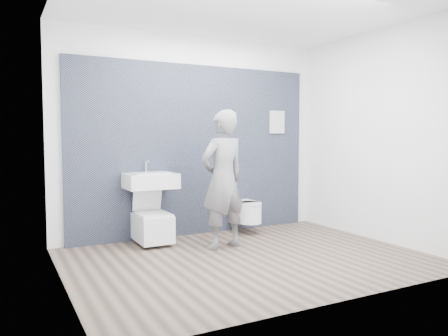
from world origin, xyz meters
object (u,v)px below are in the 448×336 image
toilet_square (152,226)px  visitor (223,179)px  washbasin (151,180)px  toilet_rounded (246,212)px

toilet_square → visitor: 1.12m
washbasin → toilet_square: (0.00, -0.05, -0.58)m
toilet_rounded → visitor: (-0.69, -0.60, 0.55)m
toilet_square → toilet_rounded: toilet_square is taller
washbasin → visitor: visitor is taller
toilet_square → toilet_rounded: 1.42m
washbasin → toilet_square: size_ratio=0.82×
washbasin → toilet_square: bearing=-90.0°
toilet_rounded → visitor: 1.07m
toilet_square → visitor: (0.73, -0.58, 0.62)m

